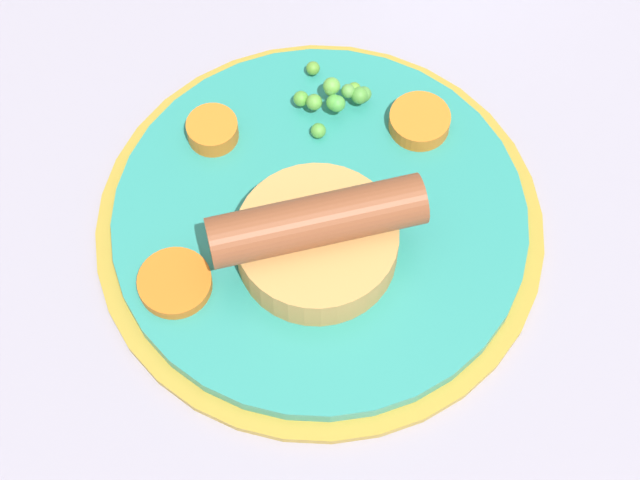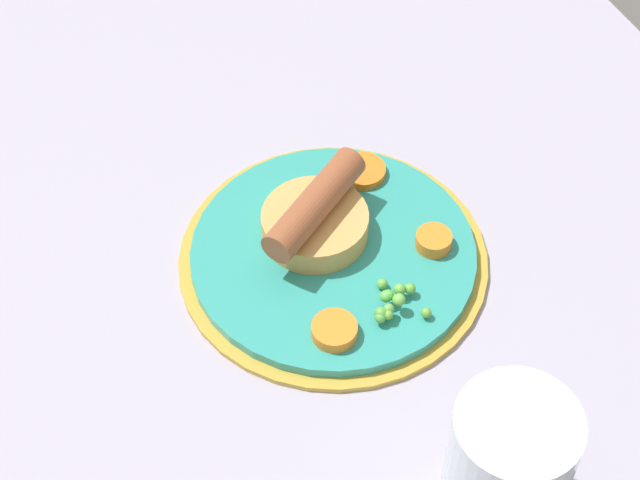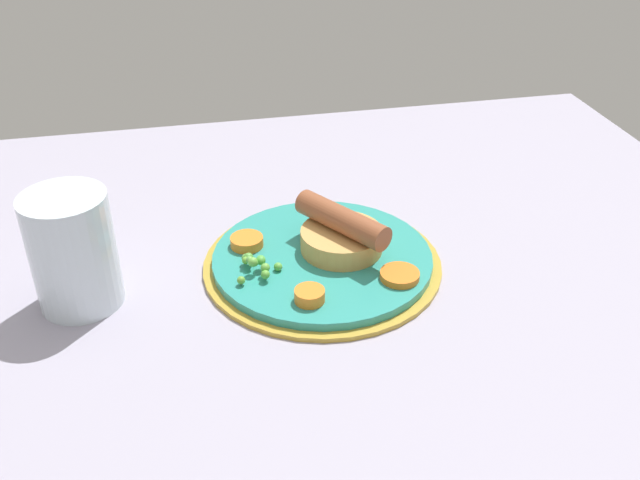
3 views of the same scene
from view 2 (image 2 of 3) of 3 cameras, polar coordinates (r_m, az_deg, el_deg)
name	(u,v)px [view 2 (image 2 of 3)]	position (r cm, az deg, el deg)	size (l,w,h in cm)	color
dining_table	(349,315)	(84.46, 1.57, -4.03)	(110.00, 80.00, 3.00)	#9E99AD
dinner_plate	(333,257)	(85.39, 0.71, -0.90)	(24.77, 24.77, 1.40)	#B79333
sausage_pudding	(309,220)	(84.27, -0.57, 1.10)	(8.57, 10.72, 4.91)	tan
pea_pile	(393,301)	(80.61, 3.91, -3.26)	(4.73, 4.27, 1.91)	green
carrot_slice_0	(363,171)	(90.05, 2.29, 3.70)	(3.91, 3.91, 0.72)	orange
carrot_slice_1	(334,330)	(79.41, 0.77, -4.85)	(3.47, 3.47, 1.05)	orange
carrot_slice_2	(434,241)	(85.05, 6.08, -0.03)	(2.90, 2.90, 1.22)	orange
drinking_glass	(507,468)	(70.15, 9.95, -11.91)	(7.97, 7.97, 11.53)	silver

